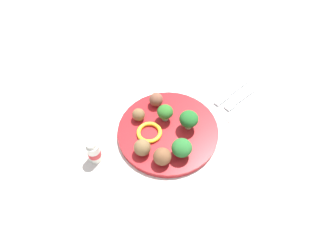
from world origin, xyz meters
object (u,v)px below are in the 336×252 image
object	(u,v)px
meatball_mid_right	(156,100)
pepper_ring_front_right	(149,132)
meatball_far_rim	(139,115)
broccoli_floret_far_rim	(189,119)
meatball_center	(142,148)
broccoli_floret_front_right	(165,112)
knife	(230,93)
napkin	(236,96)
fork	(239,100)
yogurt_bottle	(94,152)
plate	(168,132)
meatball_mid_left	(162,157)
broccoli_floret_back_left	(182,148)

from	to	relation	value
meatball_mid_right	pepper_ring_front_right	xyz separation A→B (m)	(0.07, 0.08, -0.01)
meatball_far_rim	broccoli_floret_far_rim	bearing A→B (deg)	134.67
meatball_center	meatball_far_rim	distance (m)	0.11
broccoli_floret_far_rim	pepper_ring_front_right	distance (m)	0.11
broccoli_floret_front_right	knife	bearing A→B (deg)	175.08
napkin	fork	world-z (taller)	fork
meatball_mid_right	yogurt_bottle	bearing A→B (deg)	14.84
knife	yogurt_bottle	distance (m)	0.44
broccoli_floret_front_right	meatball_mid_right	size ratio (longest dim) A/B	1.26
meatball_far_rim	pepper_ring_front_right	size ratio (longest dim) A/B	0.51
yogurt_bottle	meatball_mid_right	bearing A→B (deg)	-165.16
plate	meatball_mid_left	distance (m)	0.10
plate	meatball_center	bearing A→B (deg)	13.72
napkin	meatball_far_rim	bearing A→B (deg)	-14.85
meatball_mid_left	knife	xyz separation A→B (m)	(-0.30, -0.09, -0.03)
fork	knife	size ratio (longest dim) A/B	0.83
broccoli_floret_far_rim	meatball_center	xyz separation A→B (m)	(0.15, 0.00, -0.01)
broccoli_floret_front_right	knife	world-z (taller)	broccoli_floret_front_right
pepper_ring_front_right	broccoli_floret_front_right	bearing A→B (deg)	-163.66
plate	yogurt_bottle	bearing A→B (deg)	-10.31
meatball_far_rim	napkin	xyz separation A→B (m)	(-0.29, 0.08, -0.03)
plate	fork	xyz separation A→B (m)	(-0.24, 0.02, -0.00)
napkin	fork	size ratio (longest dim) A/B	1.40
plate	broccoli_floret_far_rim	size ratio (longest dim) A/B	4.73
pepper_ring_front_right	knife	world-z (taller)	pepper_ring_front_right
meatball_mid_right	meatball_far_rim	size ratio (longest dim) A/B	1.12
broccoli_floret_front_right	yogurt_bottle	size ratio (longest dim) A/B	0.70
broccoli_floret_back_left	yogurt_bottle	xyz separation A→B (m)	(0.19, -0.12, -0.01)
meatball_far_rim	napkin	bearing A→B (deg)	165.15
fork	knife	world-z (taller)	same
broccoli_floret_far_rim	yogurt_bottle	xyz separation A→B (m)	(0.26, -0.06, -0.02)
meatball_far_rim	meatball_mid_left	size ratio (longest dim) A/B	0.77
fork	meatball_center	bearing A→B (deg)	0.90
broccoli_floret_back_left	broccoli_floret_front_right	xyz separation A→B (m)	(-0.03, -0.12, -0.00)
meatball_center	pepper_ring_front_right	world-z (taller)	meatball_center
meatball_mid_right	fork	xyz separation A→B (m)	(-0.22, 0.12, -0.03)
broccoli_floret_far_rim	meatball_center	size ratio (longest dim) A/B	1.32
fork	yogurt_bottle	world-z (taller)	yogurt_bottle
meatball_mid_right	napkin	distance (m)	0.25
meatball_center	meatball_far_rim	world-z (taller)	meatball_center
meatball_mid_right	yogurt_bottle	distance (m)	0.23
meatball_far_rim	meatball_center	bearing A→B (deg)	65.04
pepper_ring_front_right	yogurt_bottle	xyz separation A→B (m)	(0.16, -0.02, 0.01)
knife	broccoli_floret_front_right	bearing A→B (deg)	-4.92
plate	broccoli_floret_far_rim	xyz separation A→B (m)	(-0.05, 0.02, 0.05)
meatball_far_rim	meatball_mid_left	distance (m)	0.15
broccoli_floret_back_left	broccoli_floret_far_rim	size ratio (longest dim) A/B	0.90
meatball_mid_right	fork	size ratio (longest dim) A/B	0.33
broccoli_floret_front_right	meatball_center	world-z (taller)	broccoli_floret_front_right
broccoli_floret_front_right	napkin	size ratio (longest dim) A/B	0.30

